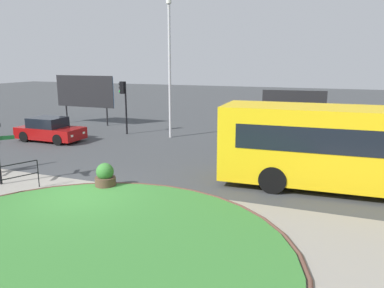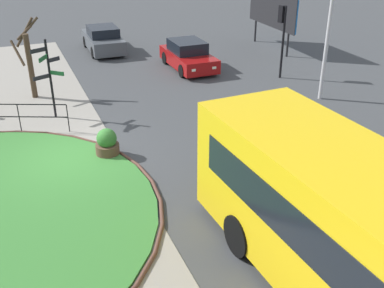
{
  "view_description": "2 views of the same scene",
  "coord_description": "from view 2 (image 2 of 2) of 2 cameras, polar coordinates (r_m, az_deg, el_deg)",
  "views": [
    {
      "loc": [
        8.15,
        -10.26,
        4.68
      ],
      "look_at": [
        2.93,
        3.09,
        1.51
      ],
      "focal_mm": 35.14,
      "sensor_mm": 36.0,
      "label": 1
    },
    {
      "loc": [
        13.62,
        -1.41,
        7.09
      ],
      "look_at": [
        3.04,
        2.94,
        1.4
      ],
      "focal_mm": 42.98,
      "sensor_mm": 36.0,
      "label": 2
    }
  ],
  "objects": [
    {
      "name": "car_far_lane",
      "position": [
        23.98,
        -0.48,
        10.89
      ],
      "size": [
        4.01,
        1.84,
        1.41
      ],
      "rotation": [
        0.0,
        0.0,
        -0.0
      ],
      "color": "maroon",
      "rests_on": "ground"
    },
    {
      "name": "signpost_directional",
      "position": [
        18.2,
        -17.34,
        8.35
      ],
      "size": [
        0.85,
        1.12,
        3.09
      ],
      "color": "black",
      "rests_on": "ground"
    },
    {
      "name": "street_tree_bare",
      "position": [
        20.79,
        -19.6,
        9.9
      ],
      "size": [
        1.28,
        1.28,
        3.38
      ],
      "color": "#423323",
      "rests_on": "ground"
    },
    {
      "name": "railing_grass_edge",
      "position": [
        17.7,
        -20.73,
        3.55
      ],
      "size": [
        1.44,
        3.29,
        1.09
      ],
      "rotation": [
        0.0,
        0.0,
        4.3
      ],
      "color": "black",
      "rests_on": "ground"
    },
    {
      "name": "car_near_lane",
      "position": [
        27.71,
        -10.97,
        12.6
      ],
      "size": [
        4.28,
        1.91,
        1.45
      ],
      "rotation": [
        0.0,
        0.0,
        3.12
      ],
      "color": "#474C51",
      "rests_on": "ground"
    },
    {
      "name": "traffic_light_near",
      "position": [
        22.54,
        11.12,
        14.26
      ],
      "size": [
        0.48,
        0.31,
        3.41
      ],
      "rotation": [
        0.0,
        0.0,
        3.38
      ],
      "color": "black",
      "rests_on": "ground"
    },
    {
      "name": "sidewalk_paving",
      "position": [
        15.37,
        -22.77,
        -3.24
      ],
      "size": [
        32.0,
        7.53,
        0.02
      ],
      "primitive_type": "cube",
      "color": "gray",
      "rests_on": "ground"
    },
    {
      "name": "billboard_left",
      "position": [
        27.85,
        9.98,
        16.43
      ],
      "size": [
        5.09,
        0.24,
        3.65
      ],
      "rotation": [
        0.0,
        0.0,
        -0.02
      ],
      "color": "black",
      "rests_on": "ground"
    },
    {
      "name": "planter_near_signpost",
      "position": [
        15.2,
        -10.49,
        0.01
      ],
      "size": [
        0.77,
        0.77,
        0.96
      ],
      "color": "brown",
      "rests_on": "ground"
    },
    {
      "name": "ground",
      "position": [
        15.42,
        -14.56,
        -1.85
      ],
      "size": [
        120.0,
        120.0,
        0.0
      ],
      "primitive_type": "plane",
      "color": "#3D3F42"
    }
  ]
}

